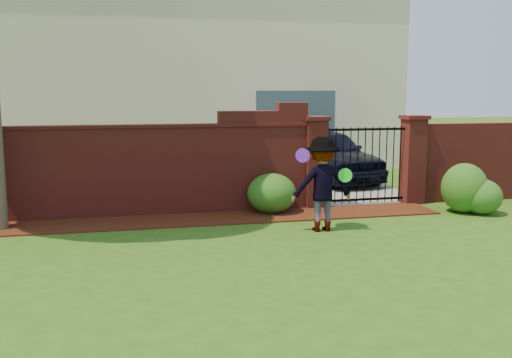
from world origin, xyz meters
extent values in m
cube|color=#2B5114|center=(0.00, 0.00, -0.01)|extent=(80.00, 80.00, 0.01)
cube|color=#361509|center=(-0.95, 3.34, 0.01)|extent=(11.10, 1.08, 0.03)
cube|color=maroon|center=(-2.15, 4.00, 0.85)|extent=(8.70, 0.25, 1.70)
cube|color=maroon|center=(1.30, 4.00, 1.85)|extent=(1.80, 0.25, 0.30)
cube|color=maroon|center=(1.90, 4.00, 2.08)|extent=(0.60, 0.25, 0.16)
cube|color=maroon|center=(-2.15, 4.00, 1.73)|extent=(8.70, 0.31, 0.06)
cube|color=maroon|center=(6.60, 4.00, 0.85)|extent=(4.00, 0.25, 1.70)
cube|color=maroon|center=(2.40, 4.00, 0.90)|extent=(0.42, 0.42, 1.80)
cube|color=maroon|center=(2.40, 4.00, 1.84)|extent=(0.50, 0.50, 0.08)
cube|color=maroon|center=(4.60, 4.00, 0.90)|extent=(0.42, 0.42, 1.80)
cube|color=maroon|center=(4.60, 4.00, 1.84)|extent=(0.50, 0.50, 0.08)
cylinder|color=black|center=(2.69, 4.00, 0.85)|extent=(0.02, 0.02, 1.60)
cylinder|color=black|center=(2.85, 4.00, 0.85)|extent=(0.02, 0.02, 1.60)
cylinder|color=black|center=(3.01, 4.00, 0.85)|extent=(0.02, 0.02, 1.60)
cylinder|color=black|center=(3.18, 4.00, 0.85)|extent=(0.02, 0.02, 1.60)
cylinder|color=black|center=(3.34, 4.00, 0.85)|extent=(0.02, 0.02, 1.60)
cylinder|color=black|center=(3.50, 4.00, 0.85)|extent=(0.02, 0.02, 1.60)
cylinder|color=black|center=(3.66, 4.00, 0.85)|extent=(0.02, 0.02, 1.60)
cylinder|color=black|center=(3.82, 4.00, 0.85)|extent=(0.02, 0.02, 1.60)
cylinder|color=black|center=(3.99, 4.00, 0.85)|extent=(0.02, 0.02, 1.60)
cylinder|color=black|center=(4.15, 4.00, 0.85)|extent=(0.02, 0.02, 1.60)
cylinder|color=black|center=(4.31, 4.00, 0.85)|extent=(0.02, 0.02, 1.60)
cube|color=black|center=(3.50, 4.00, 0.12)|extent=(1.78, 0.03, 0.05)
cube|color=black|center=(3.50, 4.00, 1.60)|extent=(1.78, 0.03, 0.05)
cube|color=gray|center=(3.50, 8.00, 0.01)|extent=(3.20, 8.00, 0.01)
cube|color=beige|center=(1.00, 12.00, 3.00)|extent=(12.00, 6.00, 6.00)
cube|color=#384C5B|center=(3.50, 9.05, 1.20)|extent=(2.40, 0.12, 2.40)
imported|color=black|center=(3.91, 7.17, 0.70)|extent=(2.29, 4.33, 1.40)
ellipsoid|color=#1A5319|center=(1.40, 3.65, 0.40)|extent=(0.97, 0.97, 0.79)
ellipsoid|color=#1A5319|center=(5.13, 2.86, 0.49)|extent=(0.90, 0.90, 0.99)
ellipsoid|color=#1A5319|center=(5.38, 2.65, 0.35)|extent=(0.78, 0.78, 0.69)
imported|color=gray|center=(1.88, 2.06, 0.81)|extent=(1.06, 0.63, 1.62)
cylinder|color=#641FC6|center=(1.52, 2.04, 1.32)|extent=(0.25, 0.11, 0.24)
cylinder|color=#1CD51D|center=(2.23, 1.91, 0.98)|extent=(0.25, 0.11, 0.24)
camera|label=1|loc=(-1.36, -7.03, 2.39)|focal=39.97mm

